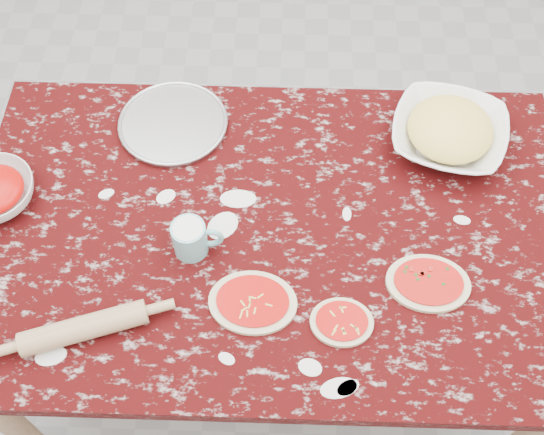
{
  "coord_description": "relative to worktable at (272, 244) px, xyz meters",
  "views": [
    {
      "loc": [
        0.03,
        -0.93,
        2.26
      ],
      "look_at": [
        0.0,
        0.0,
        0.8
      ],
      "focal_mm": 44.72,
      "sensor_mm": 36.0,
      "label": 1
    }
  ],
  "objects": [
    {
      "name": "ground",
      "position": [
        0.0,
        0.0,
        -0.67
      ],
      "size": [
        4.0,
        4.0,
        0.0
      ],
      "primitive_type": "plane",
      "color": "gray"
    },
    {
      "name": "pizza_mid",
      "position": [
        0.18,
        -0.27,
        0.09
      ],
      "size": [
        0.16,
        0.13,
        0.02
      ],
      "color": "beige",
      "rests_on": "worktable"
    },
    {
      "name": "flour_mug",
      "position": [
        -0.2,
        -0.07,
        0.14
      ],
      "size": [
        0.13,
        0.09,
        0.1
      ],
      "color": "#6FB4B9",
      "rests_on": "worktable"
    },
    {
      "name": "worktable",
      "position": [
        0.0,
        0.0,
        0.0
      ],
      "size": [
        1.6,
        1.0,
        0.75
      ],
      "color": "black",
      "rests_on": "ground"
    },
    {
      "name": "rolling_pin",
      "position": [
        -0.43,
        -0.31,
        0.11
      ],
      "size": [
        0.3,
        0.15,
        0.06
      ],
      "primitive_type": "cylinder",
      "rotation": [
        0.0,
        1.57,
        0.33
      ],
      "color": "tan",
      "rests_on": "worktable"
    },
    {
      "name": "pizza_tray",
      "position": [
        -0.3,
        0.34,
        0.09
      ],
      "size": [
        0.41,
        0.41,
        0.01
      ],
      "primitive_type": "cylinder",
      "rotation": [
        0.0,
        0.0,
        0.42
      ],
      "color": "#B2B2B7",
      "rests_on": "worktable"
    },
    {
      "name": "cheese_bowl",
      "position": [
        0.49,
        0.3,
        0.12
      ],
      "size": [
        0.39,
        0.39,
        0.08
      ],
      "primitive_type": "imported",
      "rotation": [
        0.0,
        0.0,
        -0.27
      ],
      "color": "white",
      "rests_on": "worktable"
    },
    {
      "name": "pizza_right",
      "position": [
        0.39,
        -0.15,
        0.09
      ],
      "size": [
        0.22,
        0.17,
        0.02
      ],
      "color": "beige",
      "rests_on": "worktable"
    },
    {
      "name": "pizza_left",
      "position": [
        -0.04,
        -0.22,
        0.09
      ],
      "size": [
        0.23,
        0.19,
        0.02
      ],
      "color": "beige",
      "rests_on": "worktable"
    }
  ]
}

